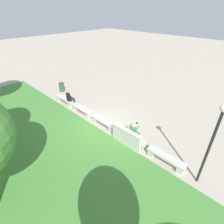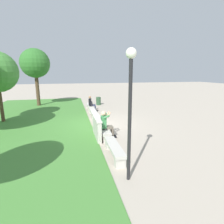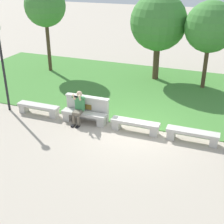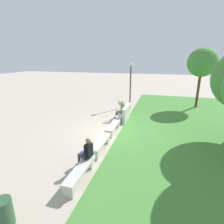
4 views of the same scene
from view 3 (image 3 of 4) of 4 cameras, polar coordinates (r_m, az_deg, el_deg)
ground_plane at (r=11.96m, az=4.20°, el=-3.58°), size 80.00×80.00×0.00m
grass_strip at (r=15.82m, az=8.87°, el=3.70°), size 22.38×8.00×0.03m
bench_main at (r=13.51m, az=-13.29°, el=0.72°), size 1.86×0.40×0.45m
bench_near at (r=12.51m, az=-5.12°, el=-0.71°), size 1.86×0.40×0.45m
bench_mid at (r=11.82m, az=4.25°, el=-2.32°), size 1.86×0.40×0.45m
bench_far at (r=11.48m, az=14.49°, el=-4.01°), size 1.86×0.40×0.45m
backrest_wall_with_plaque at (r=12.69m, az=-4.50°, el=0.81°), size 1.85×0.24×1.01m
person_photographer at (r=12.34m, az=-6.11°, el=1.11°), size 0.47×0.72×1.32m
tree_behind_wall at (r=18.49m, az=-12.15°, el=18.37°), size 2.28×2.28×4.86m
tree_right_background at (r=16.90m, az=8.50°, el=15.90°), size 2.94×2.94×4.56m
tree_far_back at (r=16.06m, az=17.53°, el=14.58°), size 2.44×2.44×4.31m
lamp_post at (r=13.62m, az=-19.57°, el=9.66°), size 0.28×0.28×3.68m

